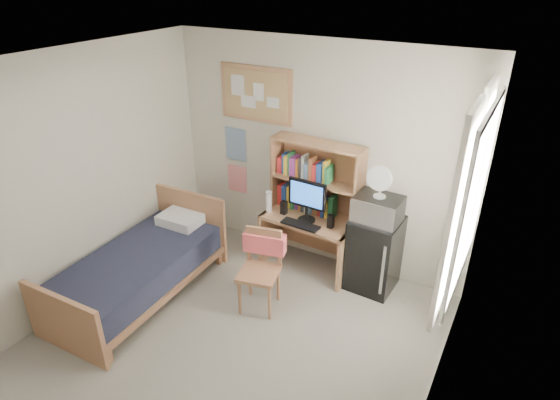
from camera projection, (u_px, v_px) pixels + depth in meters
The scene contains 25 objects.
floor at pixel (212, 364), 4.27m from camera, with size 3.60×4.20×0.02m, color gray.
ceiling at pixel (186, 76), 3.08m from camera, with size 3.60×4.20×0.02m, color white.
wall_back at pixel (316, 156), 5.30m from camera, with size 3.60×0.04×2.60m, color beige.
wall_left at pixel (51, 193), 4.46m from camera, with size 0.04×4.20×2.60m, color beige.
wall_right at pixel (434, 320), 2.89m from camera, with size 0.04×4.20×2.60m, color beige.
window_unit at pixel (469, 198), 3.70m from camera, with size 0.10×1.40×1.70m, color white.
curtain_left at pixel (454, 219), 3.40m from camera, with size 0.04×0.55×1.70m, color white.
curtain_right at pixel (473, 179), 4.03m from camera, with size 0.04×0.55×1.70m, color white.
bulletin_board at pixel (256, 94), 5.35m from camera, with size 0.94×0.03×0.64m, color tan.
poster_wave at pixel (236, 144), 5.80m from camera, with size 0.30×0.01×0.42m, color #245492.
poster_japan at pixel (237, 179), 6.01m from camera, with size 0.28×0.01×0.36m, color red.
desk at pixel (308, 243), 5.48m from camera, with size 1.06×0.53×0.66m, color #B07D55.
desk_chair at pixel (259, 273), 4.78m from camera, with size 0.43×0.43×0.87m, color #A97550.
mini_fridge at pixel (374, 253), 5.12m from camera, with size 0.50×0.50×0.85m, color black.
bed at pixel (139, 275), 5.04m from camera, with size 0.93×1.87×0.51m, color black.
hutch at pixel (316, 179), 5.24m from camera, with size 1.07×0.27×0.87m, color #B07D55.
monitor at pixel (307, 201), 5.17m from camera, with size 0.45×0.04×0.48m, color black.
keyboard at pixel (300, 225), 5.17m from camera, with size 0.44×0.14×0.02m, color black.
speaker_left at pixel (284, 208), 5.39m from camera, with size 0.07×0.07×0.16m, color black.
speaker_right at pixel (331, 221), 5.11m from camera, with size 0.06×0.06×0.15m, color black.
water_bottle at pixel (269, 202), 5.42m from camera, with size 0.07×0.07×0.25m, color white.
hoodie at pixel (265, 243), 4.84m from camera, with size 0.44×0.13×0.21m, color #FF6167.
microwave at pixel (378, 209), 4.84m from camera, with size 0.47×0.36×0.27m, color silver.
desk_fan at pixel (381, 183), 4.71m from camera, with size 0.26×0.26×0.32m, color white.
pillow at pixel (180, 219), 5.49m from camera, with size 0.48×0.34×0.12m, color white.
Camera 1 is at (2.07, -2.41, 3.27)m, focal length 30.00 mm.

